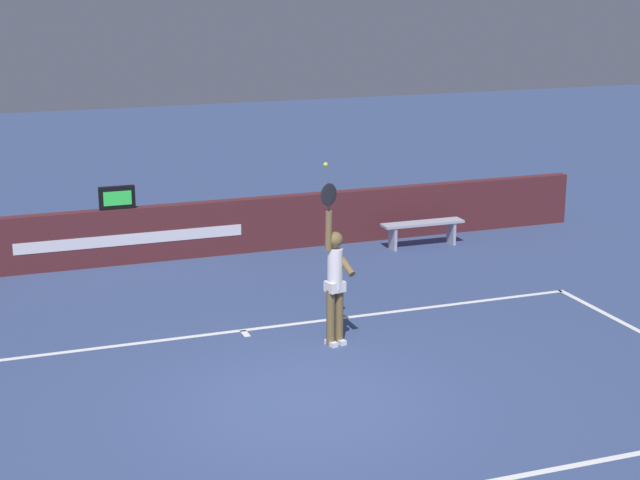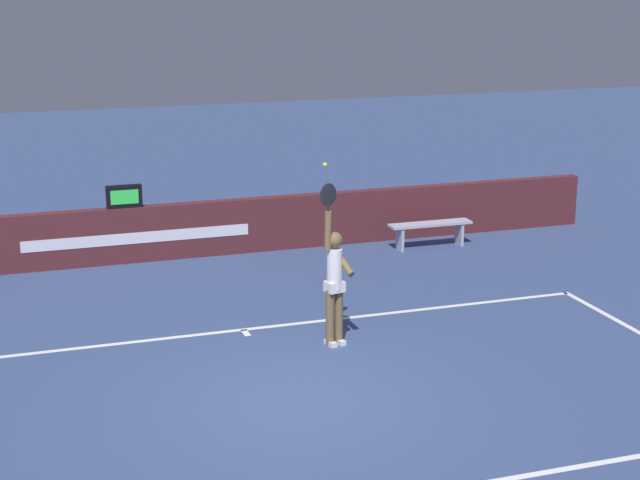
{
  "view_description": "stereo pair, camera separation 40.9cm",
  "coord_description": "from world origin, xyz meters",
  "px_view_note": "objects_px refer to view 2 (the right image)",
  "views": [
    {
      "loc": [
        -4.0,
        -11.63,
        5.53
      ],
      "look_at": [
        1.02,
        2.13,
        1.58
      ],
      "focal_mm": 56.64,
      "sensor_mm": 36.0,
      "label": 1
    },
    {
      "loc": [
        -3.62,
        -11.76,
        5.53
      ],
      "look_at": [
        1.02,
        2.13,
        1.58
      ],
      "focal_mm": 56.64,
      "sensor_mm": 36.0,
      "label": 2
    }
  ],
  "objects_px": {
    "speed_display": "(124,196)",
    "courtside_bench_near": "(430,228)",
    "tennis_player": "(334,278)",
    "tennis_ball": "(325,165)"
  },
  "relations": [
    {
      "from": "speed_display",
      "to": "courtside_bench_near",
      "type": "relative_size",
      "value": 0.39
    },
    {
      "from": "tennis_player",
      "to": "courtside_bench_near",
      "type": "distance_m",
      "value": 5.93
    },
    {
      "from": "speed_display",
      "to": "courtside_bench_near",
      "type": "height_order",
      "value": "speed_display"
    },
    {
      "from": "tennis_ball",
      "to": "tennis_player",
      "type": "bearing_deg",
      "value": 10.29
    },
    {
      "from": "speed_display",
      "to": "tennis_player",
      "type": "bearing_deg",
      "value": -66.67
    },
    {
      "from": "tennis_ball",
      "to": "courtside_bench_near",
      "type": "xyz_separation_m",
      "value": [
        3.85,
        4.63,
        -2.39
      ]
    },
    {
      "from": "speed_display",
      "to": "tennis_player",
      "type": "xyz_separation_m",
      "value": [
        2.36,
        -5.47,
        -0.26
      ]
    },
    {
      "from": "tennis_player",
      "to": "courtside_bench_near",
      "type": "bearing_deg",
      "value": 51.34
    },
    {
      "from": "tennis_ball",
      "to": "courtside_bench_near",
      "type": "relative_size",
      "value": 0.04
    },
    {
      "from": "speed_display",
      "to": "tennis_player",
      "type": "relative_size",
      "value": 0.27
    }
  ]
}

